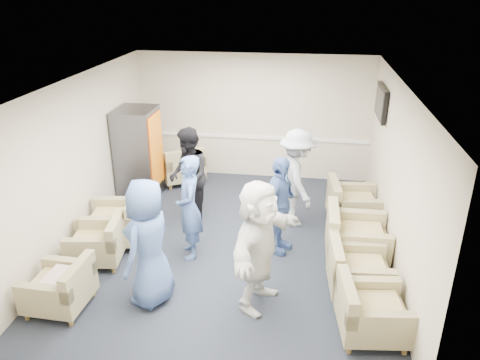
# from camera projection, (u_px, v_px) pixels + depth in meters

# --- Properties ---
(floor) EXTENTS (6.00, 6.00, 0.00)m
(floor) POSITION_uv_depth(u_px,v_px,m) (232.00, 243.00, 7.86)
(floor) COLOR black
(floor) RESTS_ON ground
(ceiling) EXTENTS (6.00, 6.00, 0.00)m
(ceiling) POSITION_uv_depth(u_px,v_px,m) (230.00, 82.00, 6.80)
(ceiling) COLOR white
(ceiling) RESTS_ON back_wall
(back_wall) EXTENTS (5.00, 0.02, 2.70)m
(back_wall) POSITION_uv_depth(u_px,v_px,m) (253.00, 117.00, 10.06)
(back_wall) COLOR beige
(back_wall) RESTS_ON floor
(front_wall) EXTENTS (5.00, 0.02, 2.70)m
(front_wall) POSITION_uv_depth(u_px,v_px,m) (183.00, 280.00, 4.60)
(front_wall) COLOR beige
(front_wall) RESTS_ON floor
(left_wall) EXTENTS (0.02, 6.00, 2.70)m
(left_wall) POSITION_uv_depth(u_px,v_px,m) (81.00, 160.00, 7.66)
(left_wall) COLOR beige
(left_wall) RESTS_ON floor
(right_wall) EXTENTS (0.02, 6.00, 2.70)m
(right_wall) POSITION_uv_depth(u_px,v_px,m) (396.00, 177.00, 7.00)
(right_wall) COLOR beige
(right_wall) RESTS_ON floor
(chair_rail) EXTENTS (4.98, 0.04, 0.06)m
(chair_rail) POSITION_uv_depth(u_px,v_px,m) (253.00, 137.00, 10.22)
(chair_rail) COLOR white
(chair_rail) RESTS_ON back_wall
(tv) EXTENTS (0.10, 1.00, 0.58)m
(tv) POSITION_uv_depth(u_px,v_px,m) (381.00, 103.00, 8.37)
(tv) COLOR black
(tv) RESTS_ON right_wall
(armchair_left_near) EXTENTS (0.79, 0.79, 0.61)m
(armchair_left_near) POSITION_uv_depth(u_px,v_px,m) (62.00, 289.00, 6.19)
(armchair_left_near) COLOR #8D815A
(armchair_left_near) RESTS_ON floor
(armchair_left_mid) EXTENTS (0.89, 0.89, 0.63)m
(armchair_left_mid) POSITION_uv_depth(u_px,v_px,m) (100.00, 243.00, 7.24)
(armchair_left_mid) COLOR #8D815A
(armchair_left_mid) RESTS_ON floor
(armchair_left_far) EXTENTS (0.98, 0.98, 0.70)m
(armchair_left_far) POSITION_uv_depth(u_px,v_px,m) (118.00, 223.00, 7.78)
(armchair_left_far) COLOR #8D815A
(armchair_left_far) RESTS_ON floor
(armchair_right_near) EXTENTS (0.89, 0.89, 0.64)m
(armchair_right_near) POSITION_uv_depth(u_px,v_px,m) (368.00, 313.00, 5.72)
(armchair_right_near) COLOR #8D815A
(armchair_right_near) RESTS_ON floor
(armchair_right_midnear) EXTENTS (0.87, 0.87, 0.65)m
(armchair_right_midnear) POSITION_uv_depth(u_px,v_px,m) (355.00, 272.00, 6.50)
(armchair_right_midnear) COLOR #8D815A
(armchair_right_midnear) RESTS_ON floor
(armchair_right_midfar) EXTENTS (0.93, 0.93, 0.74)m
(armchair_right_midfar) POSITION_uv_depth(u_px,v_px,m) (352.00, 239.00, 7.25)
(armchair_right_midfar) COLOR #8D815A
(armchair_right_midfar) RESTS_ON floor
(armchair_right_far) EXTENTS (0.95, 0.95, 0.69)m
(armchair_right_far) POSITION_uv_depth(u_px,v_px,m) (350.00, 206.00, 8.36)
(armchair_right_far) COLOR #8D815A
(armchair_right_far) RESTS_ON floor
(armchair_corner) EXTENTS (1.22, 1.22, 0.70)m
(armchair_corner) POSITION_uv_depth(u_px,v_px,m) (181.00, 167.00, 10.10)
(armchair_corner) COLOR #8D815A
(armchair_corner) RESTS_ON floor
(vending_machine) EXTENTS (0.74, 0.87, 1.83)m
(vending_machine) POSITION_uv_depth(u_px,v_px,m) (139.00, 154.00, 9.19)
(vending_machine) COLOR #4C4B53
(vending_machine) RESTS_ON floor
(backpack) EXTENTS (0.30, 0.22, 0.48)m
(backpack) POSITION_uv_depth(u_px,v_px,m) (132.00, 225.00, 7.91)
(backpack) COLOR black
(backpack) RESTS_ON floor
(pillow) EXTENTS (0.35, 0.46, 0.13)m
(pillow) POSITION_uv_depth(u_px,v_px,m) (60.00, 278.00, 6.13)
(pillow) COLOR beige
(pillow) RESTS_ON armchair_left_near
(person_front_left) EXTENTS (0.77, 0.99, 1.78)m
(person_front_left) POSITION_uv_depth(u_px,v_px,m) (148.00, 243.00, 6.14)
(person_front_left) COLOR #3F5B98
(person_front_left) RESTS_ON floor
(person_mid_left) EXTENTS (0.57, 0.71, 1.68)m
(person_mid_left) POSITION_uv_depth(u_px,v_px,m) (189.00, 208.00, 7.20)
(person_mid_left) COLOR #3F5B98
(person_mid_left) RESTS_ON floor
(person_back_left) EXTENTS (0.94, 1.04, 1.73)m
(person_back_left) POSITION_uv_depth(u_px,v_px,m) (189.00, 175.00, 8.32)
(person_back_left) COLOR black
(person_back_left) RESTS_ON floor
(person_back_right) EXTENTS (1.00, 1.29, 1.75)m
(person_back_right) POSITION_uv_depth(u_px,v_px,m) (297.00, 178.00, 8.17)
(person_back_right) COLOR beige
(person_back_right) RESTS_ON floor
(person_mid_right) EXTENTS (0.72, 1.03, 1.62)m
(person_mid_right) POSITION_uv_depth(u_px,v_px,m) (279.00, 206.00, 7.33)
(person_mid_right) COLOR #3F5B98
(person_mid_right) RESTS_ON floor
(person_front_right) EXTENTS (1.06, 1.76, 1.81)m
(person_front_right) POSITION_uv_depth(u_px,v_px,m) (258.00, 245.00, 6.06)
(person_front_right) COLOR silver
(person_front_right) RESTS_ON floor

